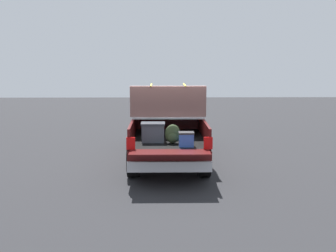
{
  "coord_description": "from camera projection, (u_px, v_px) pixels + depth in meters",
  "views": [
    {
      "loc": [
        -11.83,
        0.19,
        2.92
      ],
      "look_at": [
        -0.6,
        0.0,
        1.1
      ],
      "focal_mm": 44.23,
      "sensor_mm": 36.0,
      "label": 1
    }
  ],
  "objects": [
    {
      "name": "pickup_truck",
      "position": [
        167.0,
        126.0,
        12.34
      ],
      "size": [
        6.05,
        2.06,
        2.23
      ],
      "color": "#470F0F",
      "rests_on": "ground_plane"
    },
    {
      "name": "ground_plane",
      "position": [
        168.0,
        160.0,
        12.14
      ],
      "size": [
        40.0,
        40.0,
        0.0
      ],
      "primitive_type": "plane",
      "color": "#262628"
    }
  ]
}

